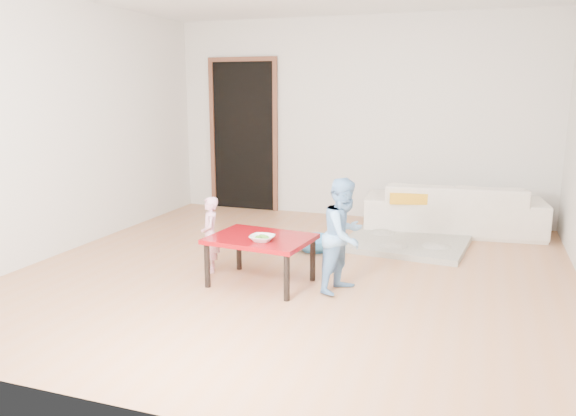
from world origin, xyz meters
The scene contains 13 objects.
floor centered at (0.00, 0.00, 0.00)m, with size 5.00×5.00×0.01m, color #BC7E50.
back_wall centered at (0.00, 2.50, 1.30)m, with size 5.00×0.02×2.60m, color silver.
left_wall centered at (-2.50, 0.00, 1.30)m, with size 0.02×5.00×2.60m, color silver.
doorway centered at (-1.60, 2.48, 1.02)m, with size 1.02×0.08×2.11m, color brown, non-canonical shape.
sofa centered at (1.30, 2.05, 0.30)m, with size 2.05×0.80×0.60m, color white.
cushion centered at (0.81, 1.77, 0.46)m, with size 0.47×0.42×0.13m, color #FFAF1C.
red_table centered at (-0.17, -0.43, 0.21)m, with size 0.86×0.64×0.43m, color maroon, non-canonical shape.
bowl centered at (-0.10, -0.56, 0.45)m, with size 0.21×0.21×0.05m, color white.
broccoli centered at (-0.10, -0.56, 0.46)m, with size 0.12×0.12×0.06m, color #2D5919, non-canonical shape.
child_pink centered at (-0.75, -0.26, 0.36)m, with size 0.26×0.17×0.71m, color pink.
child_blue centered at (0.55, -0.35, 0.48)m, with size 0.47×0.37×0.97m, color #65B5EA.
basin centered at (-0.02, 0.73, 0.07)m, with size 0.45×0.45×0.14m, color #317FBB.
blanket centered at (0.86, 1.22, 0.03)m, with size 1.28×1.06×0.06m, color #BDB8A6, non-canonical shape.
Camera 1 is at (1.62, -4.78, 1.68)m, focal length 35.00 mm.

